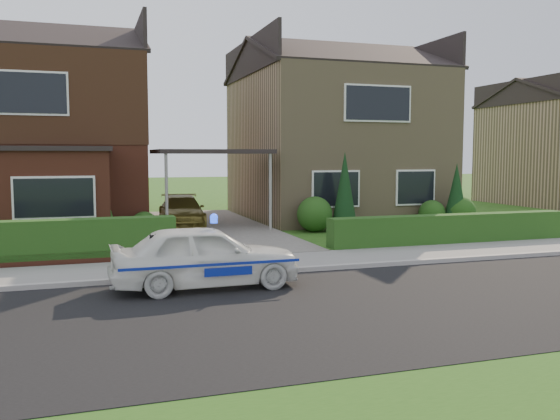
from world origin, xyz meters
name	(u,v)px	position (x,y,z in m)	size (l,w,h in m)	color
ground	(342,307)	(0.00, 0.00, 0.00)	(120.00, 120.00, 0.00)	#234F15
road	(342,307)	(0.00, 0.00, 0.00)	(60.00, 6.00, 0.02)	black
kerb	(285,271)	(0.00, 3.05, 0.06)	(60.00, 0.16, 0.12)	#9E9993
sidewalk	(270,263)	(0.00, 4.10, 0.05)	(60.00, 2.00, 0.10)	slate
driveway	(212,228)	(0.00, 11.00, 0.06)	(3.80, 12.00, 0.12)	#666059
house_left	(34,120)	(-5.78, 13.90, 3.81)	(7.50, 9.53, 7.25)	brown
house_right	(333,129)	(5.80, 13.99, 3.66)	(7.50, 8.06, 7.25)	#947E5A
carport_link	(211,153)	(0.00, 10.95, 2.66)	(3.80, 3.00, 2.77)	black
dwarf_wall	(8,263)	(-5.80, 5.30, 0.18)	(7.70, 0.25, 0.36)	brown
hedge_left	(9,269)	(-5.80, 5.45, 0.00)	(7.50, 0.55, 0.90)	#123A12
hedge_right	(451,246)	(5.80, 5.35, 0.00)	(7.50, 0.55, 0.80)	#123A12
shrub_left_mid	(90,220)	(-4.00, 9.30, 0.66)	(1.32, 1.32, 1.32)	#123A12
shrub_left_near	(144,225)	(-2.40, 9.60, 0.42)	(0.84, 0.84, 0.84)	#123A12
shrub_right_near	(315,214)	(3.20, 9.40, 0.60)	(1.20, 1.20, 1.20)	#123A12
shrub_right_mid	(432,213)	(7.80, 9.50, 0.48)	(0.96, 0.96, 0.96)	#123A12
shrub_right_far	(460,212)	(8.80, 9.20, 0.54)	(1.08, 1.08, 1.08)	#123A12
conifer_a	(345,193)	(4.20, 9.20, 1.30)	(0.90, 0.90, 2.60)	black
conifer_b	(456,196)	(8.60, 9.20, 1.10)	(0.90, 0.90, 2.20)	black
police_car	(205,257)	(-1.92, 2.18, 0.62)	(3.35, 3.66, 1.41)	white
driveway_car	(181,211)	(-1.00, 11.21, 0.65)	(1.49, 3.67, 1.06)	olive
potted_plant_a	(89,231)	(-4.05, 8.79, 0.40)	(0.42, 0.28, 0.79)	gray
potted_plant_b	(146,234)	(-2.50, 8.02, 0.34)	(0.38, 0.31, 0.69)	gray
potted_plant_c	(119,231)	(-3.20, 8.72, 0.38)	(0.42, 0.42, 0.75)	gray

